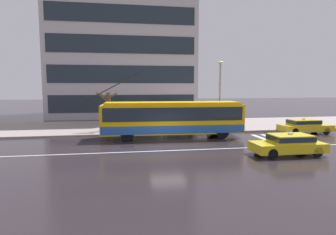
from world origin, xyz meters
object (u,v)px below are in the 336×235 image
(pedestrian_walking_past, at_px, (179,113))
(street_tree_bare, at_px, (108,109))
(taxi_ahead_of_bus, at_px, (305,126))
(pedestrian_approaching_curb, at_px, (191,113))
(pedestrian_at_shelter, at_px, (208,112))
(street_lamp, at_px, (220,90))
(trolleybus, at_px, (172,118))
(bus_shelter, at_px, (145,109))
(taxi_oncoming_far, at_px, (289,144))

(pedestrian_walking_past, height_order, street_tree_bare, street_tree_bare)
(taxi_ahead_of_bus, height_order, pedestrian_approaching_curb, pedestrian_approaching_curb)
(pedestrian_at_shelter, xyz_separation_m, street_lamp, (0.54, -1.72, 2.16))
(trolleybus, relative_size, bus_shelter, 3.27)
(bus_shelter, distance_m, pedestrian_at_shelter, 6.14)
(pedestrian_at_shelter, relative_size, pedestrian_walking_past, 1.03)
(taxi_oncoming_far, distance_m, pedestrian_approaching_curb, 10.78)
(trolleybus, relative_size, taxi_ahead_of_bus, 2.78)
(bus_shelter, bearing_deg, street_lamp, -14.85)
(street_lamp, height_order, street_tree_bare, street_lamp)
(taxi_ahead_of_bus, distance_m, bus_shelter, 14.57)
(trolleybus, relative_size, street_tree_bare, 3.58)
(street_lamp, bearing_deg, bus_shelter, 165.15)
(bus_shelter, bearing_deg, taxi_ahead_of_bus, -14.50)
(bus_shelter, xyz_separation_m, street_lamp, (6.67, -1.77, 1.85))
(taxi_oncoming_far, bearing_deg, bus_shelter, 126.33)
(taxi_ahead_of_bus, xyz_separation_m, pedestrian_at_shelter, (-7.91, 3.58, 1.06))
(pedestrian_walking_past, relative_size, street_lamp, 0.31)
(pedestrian_approaching_curb, relative_size, street_lamp, 0.30)
(trolleybus, height_order, pedestrian_approaching_curb, trolleybus)
(taxi_ahead_of_bus, bearing_deg, pedestrian_at_shelter, 155.63)
(trolleybus, xyz_separation_m, pedestrian_at_shelter, (4.22, 3.77, 0.14))
(pedestrian_at_shelter, distance_m, pedestrian_approaching_curb, 2.05)
(bus_shelter, height_order, pedestrian_walking_past, bus_shelter)
(pedestrian_at_shelter, bearing_deg, street_lamp, -72.65)
(taxi_oncoming_far, bearing_deg, street_tree_bare, 136.69)
(trolleybus, height_order, taxi_oncoming_far, trolleybus)
(bus_shelter, xyz_separation_m, pedestrian_approaching_curb, (4.19, -0.73, -0.36))
(taxi_ahead_of_bus, distance_m, street_lamp, 8.26)
(taxi_oncoming_far, xyz_separation_m, street_lamp, (-1.27, 9.03, 3.22))
(trolleybus, relative_size, taxi_oncoming_far, 2.96)
(bus_shelter, distance_m, street_tree_bare, 3.43)
(taxi_ahead_of_bus, bearing_deg, street_lamp, 165.81)
(taxi_ahead_of_bus, bearing_deg, pedestrian_approaching_curb, 163.59)
(bus_shelter, xyz_separation_m, pedestrian_walking_past, (3.16, -0.33, -0.38))
(trolleybus, distance_m, taxi_oncoming_far, 9.26)
(street_tree_bare, bearing_deg, pedestrian_walking_past, -2.13)
(trolleybus, bearing_deg, taxi_oncoming_far, -49.18)
(pedestrian_walking_past, bearing_deg, pedestrian_approaching_curb, -21.54)
(trolleybus, distance_m, street_lamp, 5.66)
(taxi_ahead_of_bus, distance_m, pedestrian_at_shelter, 8.75)
(taxi_ahead_of_bus, distance_m, pedestrian_approaching_curb, 10.32)
(trolleybus, bearing_deg, pedestrian_at_shelter, 41.82)
(taxi_oncoming_far, bearing_deg, trolleybus, 130.82)
(taxi_oncoming_far, distance_m, pedestrian_walking_past, 11.55)
(taxi_oncoming_far, xyz_separation_m, pedestrian_approaching_curb, (-3.74, 10.06, 1.01))
(pedestrian_approaching_curb, bearing_deg, bus_shelter, 170.11)
(pedestrian_at_shelter, bearing_deg, pedestrian_approaching_curb, -160.60)
(taxi_ahead_of_bus, bearing_deg, taxi_oncoming_far, -130.44)
(trolleybus, xyz_separation_m, taxi_ahead_of_bus, (12.13, 0.19, -0.92))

